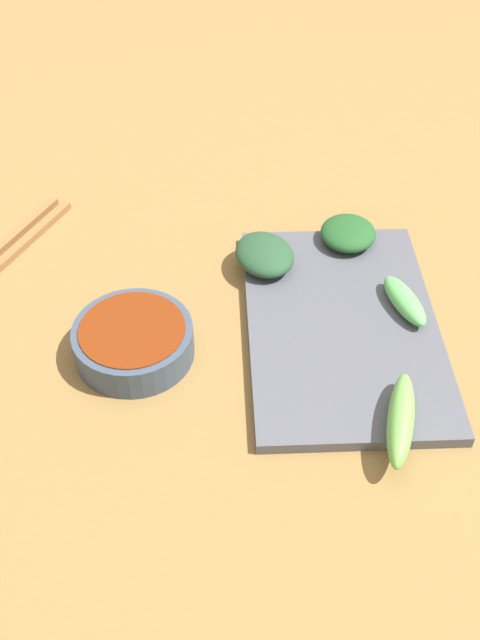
% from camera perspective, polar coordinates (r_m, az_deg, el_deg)
% --- Properties ---
extents(tabletop, '(2.10, 2.10, 0.02)m').
position_cam_1_polar(tabletop, '(0.72, 1.34, -2.38)').
color(tabletop, olive).
rests_on(tabletop, ground).
extents(sauce_bowl, '(0.11, 0.11, 0.03)m').
position_cam_1_polar(sauce_bowl, '(0.70, -8.28, -1.56)').
color(sauce_bowl, '#374658').
rests_on(sauce_bowl, tabletop).
extents(serving_plate, '(0.18, 0.29, 0.01)m').
position_cam_1_polar(serving_plate, '(0.73, 7.93, -0.48)').
color(serving_plate, '#4C4E56').
rests_on(serving_plate, tabletop).
extents(broccoli_leafy_0, '(0.07, 0.07, 0.02)m').
position_cam_1_polar(broccoli_leafy_0, '(0.81, 8.40, 6.71)').
color(broccoli_leafy_0, '#1E4E22').
rests_on(broccoli_leafy_0, serving_plate).
extents(broccoli_leafy_1, '(0.08, 0.09, 0.02)m').
position_cam_1_polar(broccoli_leafy_1, '(0.77, 1.92, 5.12)').
color(broccoli_leafy_1, '#22472A').
rests_on(broccoli_leafy_1, serving_plate).
extents(broccoli_stalk_2, '(0.04, 0.08, 0.02)m').
position_cam_1_polar(broccoli_stalk_2, '(0.74, 12.67, 1.47)').
color(broccoli_stalk_2, '#5CB95A').
rests_on(broccoli_stalk_2, serving_plate).
extents(broccoli_stalk_3, '(0.05, 0.10, 0.03)m').
position_cam_1_polar(broccoli_stalk_3, '(0.63, 12.39, -7.56)').
color(broccoli_stalk_3, '#6BB24B').
rests_on(broccoli_stalk_3, serving_plate).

